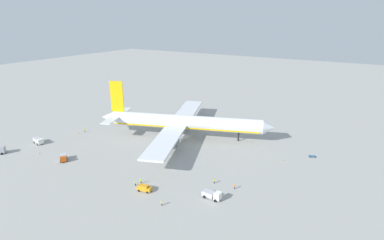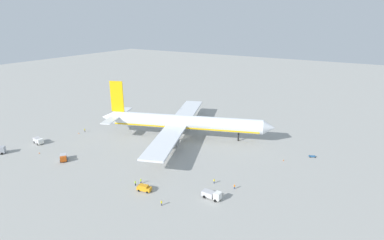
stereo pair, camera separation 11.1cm
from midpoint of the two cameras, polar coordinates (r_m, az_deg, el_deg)
ground_plane at (r=138.03m, az=-1.19°, el=-3.15°), size 600.00×600.00×0.00m
airliner at (r=135.95m, az=-1.82°, el=-0.47°), size 75.77×75.31×24.15m
service_truck_0 at (r=145.94m, az=-26.64°, el=-3.41°), size 5.56×3.29×2.44m
service_truck_2 at (r=93.30m, az=3.79°, el=-13.67°), size 5.89×2.67×2.58m
service_truck_3 at (r=125.09m, az=-22.77°, el=-6.43°), size 5.01×4.55×2.29m
service_van at (r=97.95m, az=-8.87°, el=-12.36°), size 4.76×2.74×1.97m
baggage_cart_0 at (r=127.44m, az=21.46°, el=-6.29°), size 3.07×2.32×0.40m
ground_worker_0 at (r=101.31m, az=-10.46°, el=-11.46°), size 0.54×0.54×1.66m
ground_worker_1 at (r=98.81m, az=7.93°, el=-12.17°), size 0.56×0.56×1.60m
ground_worker_2 at (r=102.08m, az=-9.46°, el=-11.11°), size 0.54×0.54×1.77m
ground_worker_3 at (r=90.79m, az=-5.65°, el=-15.09°), size 0.51×0.51×1.63m
ground_worker_4 at (r=152.07m, az=-19.29°, el=-1.80°), size 0.51×0.51×1.69m
ground_worker_5 at (r=101.15m, az=4.16°, el=-11.24°), size 0.52×0.52×1.63m
traffic_cone_0 at (r=135.66m, az=-26.51°, el=-5.49°), size 0.36×0.36×0.55m
traffic_cone_1 at (r=120.64m, az=16.66°, el=-7.16°), size 0.36×0.36×0.55m
traffic_cone_2 at (r=150.94m, az=-20.28°, el=-2.30°), size 0.36×0.36×0.55m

